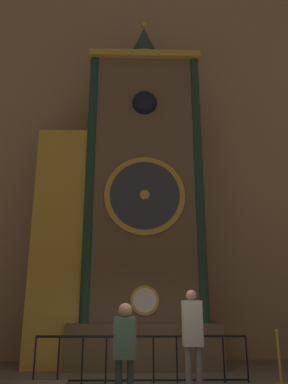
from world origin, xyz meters
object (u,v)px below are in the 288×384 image
at_px(visitor_far, 193,333).
at_px(clock_tower, 129,203).
at_px(visitor_near, 125,345).
at_px(stanchion_post, 280,366).

bearing_deg(visitor_far, clock_tower, 107.24).
bearing_deg(visitor_far, visitor_near, -151.95).
distance_m(clock_tower, visitor_near, 5.34).
height_order(visitor_near, stanchion_post, visitor_near).
relative_size(clock_tower, visitor_near, 6.67).
height_order(clock_tower, stanchion_post, clock_tower).
xyz_separation_m(clock_tower, visitor_far, (1.20, -3.47, -3.24)).
xyz_separation_m(visitor_far, stanchion_post, (1.95, 1.27, -0.74)).
relative_size(visitor_near, visitor_far, 0.88).
bearing_deg(visitor_far, stanchion_post, 31.11).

